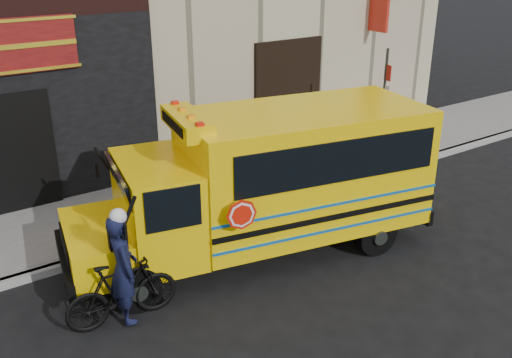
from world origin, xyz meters
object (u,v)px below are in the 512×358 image
object	(u,v)px
school_bus	(272,178)
sign_pole	(383,104)
cyclist	(124,271)
bicycle	(122,292)

from	to	relation	value
school_bus	sign_pole	bearing A→B (deg)	21.42
school_bus	cyclist	world-z (taller)	school_bus
school_bus	sign_pole	size ratio (longest dim) A/B	2.28
sign_pole	cyclist	world-z (taller)	sign_pole
bicycle	cyclist	bearing A→B (deg)	-108.74
cyclist	sign_pole	bearing A→B (deg)	-64.71
bicycle	school_bus	bearing A→B (deg)	-76.60
bicycle	cyclist	distance (m)	0.37
school_bus	bicycle	bearing A→B (deg)	-170.33
school_bus	sign_pole	world-z (taller)	sign_pole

